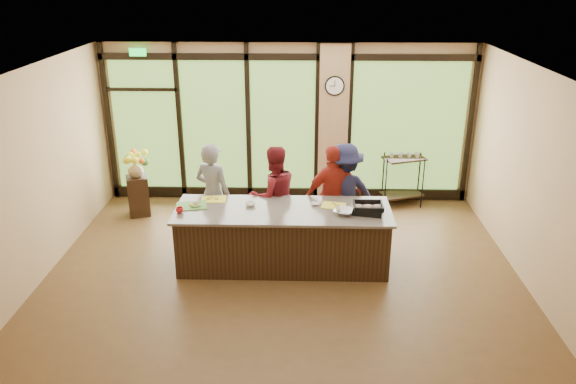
# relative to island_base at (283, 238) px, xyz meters

# --- Properties ---
(floor) EXTENTS (7.00, 7.00, 0.00)m
(floor) POSITION_rel_island_base_xyz_m (0.00, -0.30, -0.44)
(floor) COLOR #55391E
(floor) RESTS_ON ground
(ceiling) EXTENTS (7.00, 7.00, 0.00)m
(ceiling) POSITION_rel_island_base_xyz_m (0.00, -0.30, 2.56)
(ceiling) COLOR silver
(ceiling) RESTS_ON back_wall
(back_wall) EXTENTS (7.00, 0.00, 7.00)m
(back_wall) POSITION_rel_island_base_xyz_m (0.00, 2.70, 1.06)
(back_wall) COLOR tan
(back_wall) RESTS_ON floor
(left_wall) EXTENTS (0.00, 6.00, 6.00)m
(left_wall) POSITION_rel_island_base_xyz_m (-3.50, -0.30, 1.06)
(left_wall) COLOR tan
(left_wall) RESTS_ON floor
(right_wall) EXTENTS (0.00, 6.00, 6.00)m
(right_wall) POSITION_rel_island_base_xyz_m (3.50, -0.30, 1.06)
(right_wall) COLOR tan
(right_wall) RESTS_ON floor
(window_wall) EXTENTS (6.90, 0.12, 3.00)m
(window_wall) POSITION_rel_island_base_xyz_m (0.16, 2.65, 0.95)
(window_wall) COLOR tan
(window_wall) RESTS_ON floor
(island_base) EXTENTS (3.10, 1.00, 0.88)m
(island_base) POSITION_rel_island_base_xyz_m (0.00, 0.00, 0.00)
(island_base) COLOR black
(island_base) RESTS_ON floor
(countertop) EXTENTS (3.20, 1.10, 0.04)m
(countertop) POSITION_rel_island_base_xyz_m (0.00, 0.00, 0.46)
(countertop) COLOR slate
(countertop) RESTS_ON island_base
(wall_clock) EXTENTS (0.36, 0.04, 0.36)m
(wall_clock) POSITION_rel_island_base_xyz_m (0.85, 2.57, 1.81)
(wall_clock) COLOR black
(wall_clock) RESTS_ON window_wall
(cook_left) EXTENTS (0.74, 0.63, 1.71)m
(cook_left) POSITION_rel_island_base_xyz_m (-1.15, 0.71, 0.42)
(cook_left) COLOR slate
(cook_left) RESTS_ON floor
(cook_midleft) EXTENTS (0.99, 0.90, 1.67)m
(cook_midleft) POSITION_rel_island_base_xyz_m (-0.17, 0.72, 0.40)
(cook_midleft) COLOR maroon
(cook_midleft) RESTS_ON floor
(cook_midright) EXTENTS (1.06, 0.72, 1.67)m
(cook_midright) POSITION_rel_island_base_xyz_m (0.78, 0.74, 0.40)
(cook_midright) COLOR maroon
(cook_midright) RESTS_ON floor
(cook_right) EXTENTS (1.21, 0.90, 1.67)m
(cook_right) POSITION_rel_island_base_xyz_m (0.96, 0.87, 0.39)
(cook_right) COLOR #1A1B3A
(cook_right) RESTS_ON floor
(roasting_pan) EXTENTS (0.48, 0.41, 0.08)m
(roasting_pan) POSITION_rel_island_base_xyz_m (1.24, -0.09, 0.52)
(roasting_pan) COLOR black
(roasting_pan) RESTS_ON countertop
(mixing_bowl) EXTENTS (0.38, 0.38, 0.07)m
(mixing_bowl) POSITION_rel_island_base_xyz_m (0.89, -0.15, 0.52)
(mixing_bowl) COLOR silver
(mixing_bowl) RESTS_ON countertop
(cutting_board_left) EXTENTS (0.50, 0.42, 0.01)m
(cutting_board_left) POSITION_rel_island_base_xyz_m (-1.38, 0.08, 0.49)
(cutting_board_left) COLOR #529837
(cutting_board_left) RESTS_ON countertop
(cutting_board_center) EXTENTS (0.40, 0.32, 0.01)m
(cutting_board_center) POSITION_rel_island_base_xyz_m (-1.08, 0.34, 0.49)
(cutting_board_center) COLOR yellow
(cutting_board_center) RESTS_ON countertop
(cutting_board_right) EXTENTS (0.40, 0.33, 0.01)m
(cutting_board_right) POSITION_rel_island_base_xyz_m (0.76, 0.15, 0.49)
(cutting_board_right) COLOR yellow
(cutting_board_right) RESTS_ON countertop
(prep_bowl_near) EXTENTS (0.17, 0.17, 0.05)m
(prep_bowl_near) POSITION_rel_island_base_xyz_m (-1.30, 0.07, 0.51)
(prep_bowl_near) COLOR silver
(prep_bowl_near) RESTS_ON countertop
(prep_bowl_mid) EXTENTS (0.20, 0.20, 0.05)m
(prep_bowl_mid) POSITION_rel_island_base_xyz_m (-0.49, 0.12, 0.50)
(prep_bowl_mid) COLOR silver
(prep_bowl_mid) RESTS_ON countertop
(prep_bowl_far) EXTENTS (0.14, 0.14, 0.03)m
(prep_bowl_far) POSITION_rel_island_base_xyz_m (0.48, 0.18, 0.50)
(prep_bowl_far) COLOR silver
(prep_bowl_far) RESTS_ON countertop
(red_ramekin) EXTENTS (0.14, 0.14, 0.08)m
(red_ramekin) POSITION_rel_island_base_xyz_m (-1.50, -0.17, 0.52)
(red_ramekin) COLOR red
(red_ramekin) RESTS_ON countertop
(flower_stand) EXTENTS (0.47, 0.47, 0.74)m
(flower_stand) POSITION_rel_island_base_xyz_m (-2.71, 1.80, -0.07)
(flower_stand) COLOR black
(flower_stand) RESTS_ON floor
(flower_vase) EXTENTS (0.33, 0.33, 0.29)m
(flower_vase) POSITION_rel_island_base_xyz_m (-2.71, 1.80, 0.45)
(flower_vase) COLOR #91754F
(flower_vase) RESTS_ON flower_stand
(bar_cart) EXTENTS (0.85, 0.66, 1.03)m
(bar_cart) POSITION_rel_island_base_xyz_m (2.19, 2.45, 0.18)
(bar_cart) COLOR black
(bar_cart) RESTS_ON floor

